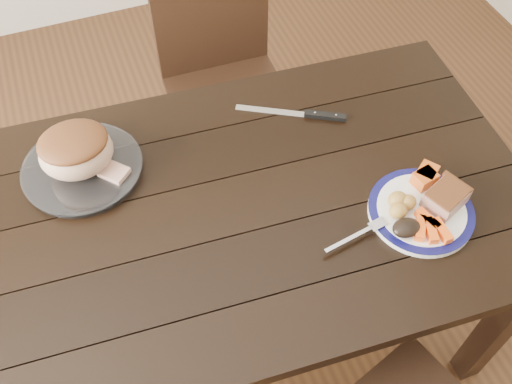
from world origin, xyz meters
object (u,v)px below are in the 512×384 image
object	(u,v)px
dinner_plate	(421,212)
fork	(360,233)
pork_slice	(446,198)
chair_far	(222,71)
serving_platter	(83,169)
roast_joint	(76,152)
carving_knife	(311,115)
dining_table	(225,227)

from	to	relation	value
dinner_plate	fork	distance (m)	0.18
pork_slice	chair_far	bearing A→B (deg)	106.45
fork	pork_slice	bearing A→B (deg)	-7.78
serving_platter	dinner_plate	bearing A→B (deg)	-29.76
serving_platter	roast_joint	world-z (taller)	roast_joint
chair_far	carving_knife	size ratio (longest dim) A/B	3.23
serving_platter	fork	bearing A→B (deg)	-37.26
dining_table	roast_joint	size ratio (longest dim) A/B	8.77
dining_table	carving_knife	xyz separation A→B (m)	(0.34, 0.21, 0.10)
roast_joint	carving_knife	distance (m)	0.65
dining_table	roast_joint	bearing A→B (deg)	141.93
pork_slice	carving_knife	size ratio (longest dim) A/B	0.34
dining_table	chair_far	world-z (taller)	chair_far
fork	roast_joint	xyz separation A→B (m)	(-0.59, 0.45, 0.06)
serving_platter	pork_slice	size ratio (longest dim) A/B	3.11
dining_table	dinner_plate	world-z (taller)	dinner_plate
chair_far	roast_joint	xyz separation A→B (m)	(-0.55, -0.49, 0.30)
dining_table	fork	distance (m)	0.36
fork	dining_table	bearing A→B (deg)	134.51
pork_slice	roast_joint	size ratio (longest dim) A/B	0.52
dining_table	carving_knife	distance (m)	0.41
chair_far	carving_knife	xyz separation A→B (m)	(0.10, -0.52, 0.23)
pork_slice	dinner_plate	bearing A→B (deg)	175.24
dinner_plate	serving_platter	xyz separation A→B (m)	(-0.77, 0.44, 0.00)
carving_knife	serving_platter	bearing A→B (deg)	-152.71
fork	carving_knife	distance (m)	0.42
serving_platter	fork	size ratio (longest dim) A/B	1.73
pork_slice	serving_platter	bearing A→B (deg)	151.76
serving_platter	fork	xyz separation A→B (m)	(0.59, -0.45, 0.01)
chair_far	carving_knife	world-z (taller)	chair_far
dining_table	chair_far	distance (m)	0.79
dinner_plate	pork_slice	distance (m)	0.07
roast_joint	dinner_plate	bearing A→B (deg)	-29.76
dining_table	pork_slice	size ratio (longest dim) A/B	16.73
chair_far	dining_table	bearing A→B (deg)	73.77
chair_far	dinner_plate	size ratio (longest dim) A/B	3.53
dining_table	pork_slice	distance (m)	0.57
serving_platter	carving_knife	xyz separation A→B (m)	(0.65, -0.03, -0.00)
roast_joint	carving_knife	world-z (taller)	roast_joint
dining_table	fork	bearing A→B (deg)	-36.33
dinner_plate	roast_joint	world-z (taller)	roast_joint
dining_table	serving_platter	xyz separation A→B (m)	(-0.31, 0.24, 0.10)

